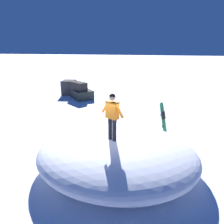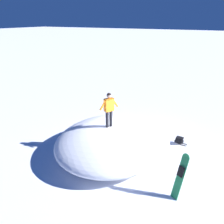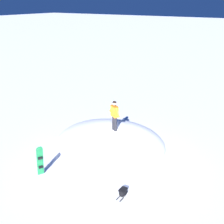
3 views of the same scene
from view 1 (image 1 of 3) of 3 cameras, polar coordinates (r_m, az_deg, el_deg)
name	(u,v)px [view 1 (image 1 of 3)]	position (r m, az deg, el deg)	size (l,w,h in m)	color
ground	(105,158)	(8.05, -2.05, -13.18)	(240.00, 240.00, 0.00)	white
snow_mound	(117,152)	(7.23, 1.33, -11.51)	(5.01, 5.69, 1.21)	white
snowboarder_standing	(112,113)	(6.40, 0.09, -0.39)	(0.53, 0.90, 1.59)	black
snowboard_primary_upright	(163,119)	(10.04, 14.59, -1.85)	(0.45, 0.50, 1.66)	#1E8C47
backpack_near	(87,130)	(10.22, -7.23, -5.09)	(0.61, 0.32, 0.35)	black
rock_outcrop	(76,90)	(17.91, -10.38, 6.21)	(3.11, 3.74, 1.41)	#3B3F35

